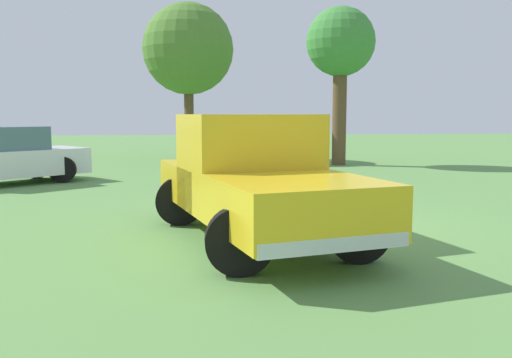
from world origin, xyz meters
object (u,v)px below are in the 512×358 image
at_px(person_bystander, 221,149).
at_px(tree_back_left, 341,46).
at_px(tree_far_center, 188,50).
at_px(pickup_truck, 253,175).

relative_size(person_bystander, tree_back_left, 0.31).
bearing_deg(tree_far_center, pickup_truck, -85.92).
relative_size(tree_back_left, tree_far_center, 0.90).
bearing_deg(pickup_truck, tree_far_center, 170.12).
xyz_separation_m(pickup_truck, tree_back_left, (4.32, 11.47, 3.26)).
distance_m(person_bystander, tree_far_center, 9.12).
bearing_deg(person_bystander, pickup_truck, 86.95).
height_order(pickup_truck, tree_far_center, tree_far_center).
bearing_deg(tree_back_left, tree_far_center, 151.13).
xyz_separation_m(person_bystander, tree_far_center, (-0.86, 8.43, 3.38)).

